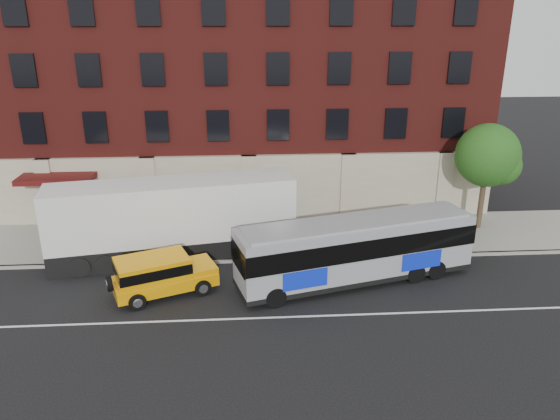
{
  "coord_description": "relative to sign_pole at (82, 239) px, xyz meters",
  "views": [
    {
      "loc": [
        -0.17,
        -19.31,
        12.27
      ],
      "look_at": [
        1.45,
        5.5,
        3.01
      ],
      "focal_mm": 34.56,
      "sensor_mm": 36.0,
      "label": 1
    }
  ],
  "objects": [
    {
      "name": "sign_pole",
      "position": [
        0.0,
        0.0,
        0.0
      ],
      "size": [
        0.3,
        0.2,
        2.5
      ],
      "color": "gray",
      "rests_on": "ground"
    },
    {
      "name": "building",
      "position": [
        8.49,
        10.77,
        6.13
      ],
      "size": [
        30.0,
        12.1,
        15.0
      ],
      "color": "#5C1915",
      "rests_on": "sidewalk"
    },
    {
      "name": "shipping_container",
      "position": [
        4.51,
        0.72,
        0.6
      ],
      "size": [
        12.71,
        4.66,
        4.15
      ],
      "color": "black",
      "rests_on": "ground"
    },
    {
      "name": "ground",
      "position": [
        8.5,
        -6.15,
        -1.45
      ],
      "size": [
        120.0,
        120.0,
        0.0
      ],
      "primitive_type": "plane",
      "color": "black",
      "rests_on": "ground"
    },
    {
      "name": "kerb",
      "position": [
        8.5,
        -0.15,
        -1.38
      ],
      "size": [
        60.0,
        0.25,
        0.15
      ],
      "primitive_type": "cube",
      "color": "#9B998D",
      "rests_on": "ground"
    },
    {
      "name": "lane_line",
      "position": [
        8.5,
        -5.65,
        -1.45
      ],
      "size": [
        60.0,
        0.12,
        0.01
      ],
      "primitive_type": "cube",
      "color": "silver",
      "rests_on": "ground"
    },
    {
      "name": "sidewalk",
      "position": [
        8.5,
        2.85,
        -1.38
      ],
      "size": [
        60.0,
        6.0,
        0.15
      ],
      "primitive_type": "cube",
      "color": "#9B998D",
      "rests_on": "ground"
    },
    {
      "name": "street_tree",
      "position": [
        22.04,
        3.34,
        2.96
      ],
      "size": [
        3.6,
        3.6,
        6.2
      ],
      "color": "#39281C",
      "rests_on": "sidewalk"
    },
    {
      "name": "yellow_suv",
      "position": [
        4.29,
        -3.28,
        -0.38
      ],
      "size": [
        4.98,
        3.47,
        1.86
      ],
      "color": "#F49D05",
      "rests_on": "ground"
    },
    {
      "name": "city_bus",
      "position": [
        13.43,
        -2.58,
        0.29
      ],
      "size": [
        11.72,
        5.38,
        3.15
      ],
      "color": "gray",
      "rests_on": "ground"
    }
  ]
}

